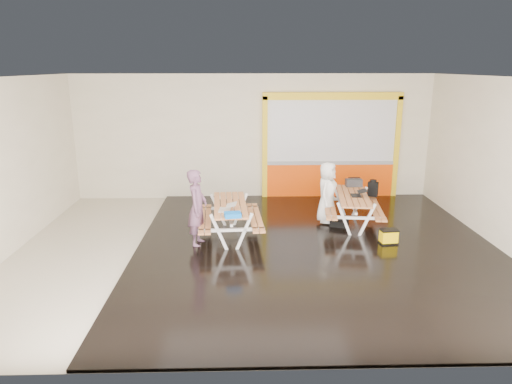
{
  "coord_description": "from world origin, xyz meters",
  "views": [
    {
      "loc": [
        -0.27,
        -9.06,
        3.71
      ],
      "look_at": [
        0.0,
        0.9,
        1.0
      ],
      "focal_mm": 32.68,
      "sensor_mm": 36.0,
      "label": 1
    }
  ],
  "objects_px": {
    "backpack": "(373,188)",
    "dark_case": "(339,223)",
    "picnic_table_left": "(230,212)",
    "fluke_bag": "(389,237)",
    "picnic_table_right": "(353,202)",
    "laptop_right": "(358,194)",
    "toolbox": "(354,183)",
    "person_right": "(327,192)",
    "person_left": "(197,208)",
    "laptop_left": "(227,208)",
    "blue_pouch": "(233,215)"
  },
  "relations": [
    {
      "from": "picnic_table_left",
      "to": "blue_pouch",
      "type": "xyz_separation_m",
      "value": [
        0.08,
        -0.92,
        0.23
      ]
    },
    {
      "from": "picnic_table_right",
      "to": "toolbox",
      "type": "xyz_separation_m",
      "value": [
        0.2,
        0.82,
        0.27
      ]
    },
    {
      "from": "person_left",
      "to": "dark_case",
      "type": "height_order",
      "value": "person_left"
    },
    {
      "from": "picnic_table_left",
      "to": "toolbox",
      "type": "relative_size",
      "value": 5.03
    },
    {
      "from": "picnic_table_left",
      "to": "backpack",
      "type": "height_order",
      "value": "backpack"
    },
    {
      "from": "laptop_right",
      "to": "fluke_bag",
      "type": "relative_size",
      "value": 0.97
    },
    {
      "from": "picnic_table_right",
      "to": "backpack",
      "type": "relative_size",
      "value": 4.94
    },
    {
      "from": "backpack",
      "to": "person_right",
      "type": "bearing_deg",
      "value": -151.06
    },
    {
      "from": "picnic_table_right",
      "to": "person_left",
      "type": "relative_size",
      "value": 1.27
    },
    {
      "from": "backpack",
      "to": "fluke_bag",
      "type": "relative_size",
      "value": 1.08
    },
    {
      "from": "person_right",
      "to": "backpack",
      "type": "distance_m",
      "value": 1.48
    },
    {
      "from": "laptop_right",
      "to": "toolbox",
      "type": "bearing_deg",
      "value": 83.73
    },
    {
      "from": "backpack",
      "to": "dark_case",
      "type": "distance_m",
      "value": 1.53
    },
    {
      "from": "person_right",
      "to": "laptop_left",
      "type": "distance_m",
      "value": 2.68
    },
    {
      "from": "laptop_left",
      "to": "fluke_bag",
      "type": "bearing_deg",
      "value": -0.99
    },
    {
      "from": "person_right",
      "to": "blue_pouch",
      "type": "relative_size",
      "value": 4.49
    },
    {
      "from": "picnic_table_left",
      "to": "person_left",
      "type": "height_order",
      "value": "person_left"
    },
    {
      "from": "blue_pouch",
      "to": "toolbox",
      "type": "relative_size",
      "value": 0.78
    },
    {
      "from": "laptop_left",
      "to": "dark_case",
      "type": "bearing_deg",
      "value": 22.64
    },
    {
      "from": "picnic_table_left",
      "to": "person_right",
      "type": "relative_size",
      "value": 1.43
    },
    {
      "from": "person_right",
      "to": "blue_pouch",
      "type": "bearing_deg",
      "value": 153.91
    },
    {
      "from": "fluke_bag",
      "to": "picnic_table_right",
      "type": "bearing_deg",
      "value": 111.82
    },
    {
      "from": "picnic_table_left",
      "to": "backpack",
      "type": "bearing_deg",
      "value": 23.85
    },
    {
      "from": "picnic_table_left",
      "to": "dark_case",
      "type": "distance_m",
      "value": 2.66
    },
    {
      "from": "laptop_left",
      "to": "backpack",
      "type": "xyz_separation_m",
      "value": [
        3.62,
        2.05,
        -0.14
      ]
    },
    {
      "from": "backpack",
      "to": "person_left",
      "type": "bearing_deg",
      "value": -154.85
    },
    {
      "from": "picnic_table_left",
      "to": "backpack",
      "type": "xyz_separation_m",
      "value": [
        3.57,
        1.58,
        0.1
      ]
    },
    {
      "from": "picnic_table_left",
      "to": "dark_case",
      "type": "bearing_deg",
      "value": 13.5
    },
    {
      "from": "person_right",
      "to": "person_left",
      "type": "bearing_deg",
      "value": 138.31
    },
    {
      "from": "laptop_left",
      "to": "picnic_table_right",
      "type": "bearing_deg",
      "value": 22.24
    },
    {
      "from": "person_left",
      "to": "laptop_left",
      "type": "relative_size",
      "value": 4.19
    },
    {
      "from": "laptop_left",
      "to": "blue_pouch",
      "type": "relative_size",
      "value": 1.22
    },
    {
      "from": "picnic_table_left",
      "to": "laptop_left",
      "type": "bearing_deg",
      "value": -96.14
    },
    {
      "from": "laptop_right",
      "to": "person_right",
      "type": "bearing_deg",
      "value": 162.9
    },
    {
      "from": "toolbox",
      "to": "backpack",
      "type": "distance_m",
      "value": 0.53
    },
    {
      "from": "picnic_table_right",
      "to": "laptop_right",
      "type": "bearing_deg",
      "value": -35.91
    },
    {
      "from": "picnic_table_left",
      "to": "person_left",
      "type": "distance_m",
      "value": 0.82
    },
    {
      "from": "person_left",
      "to": "picnic_table_left",
      "type": "bearing_deg",
      "value": -49.31
    },
    {
      "from": "laptop_left",
      "to": "person_right",
      "type": "bearing_deg",
      "value": 29.83
    },
    {
      "from": "laptop_right",
      "to": "blue_pouch",
      "type": "relative_size",
      "value": 1.17
    },
    {
      "from": "picnic_table_right",
      "to": "fluke_bag",
      "type": "distance_m",
      "value": 1.41
    },
    {
      "from": "picnic_table_left",
      "to": "person_right",
      "type": "height_order",
      "value": "person_right"
    },
    {
      "from": "picnic_table_right",
      "to": "backpack",
      "type": "height_order",
      "value": "backpack"
    },
    {
      "from": "picnic_table_right",
      "to": "fluke_bag",
      "type": "height_order",
      "value": "picnic_table_right"
    },
    {
      "from": "picnic_table_left",
      "to": "blue_pouch",
      "type": "distance_m",
      "value": 0.95
    },
    {
      "from": "laptop_left",
      "to": "toolbox",
      "type": "xyz_separation_m",
      "value": [
        3.12,
        2.02,
        0.02
      ]
    },
    {
      "from": "laptop_left",
      "to": "blue_pouch",
      "type": "height_order",
      "value": "laptop_left"
    },
    {
      "from": "person_right",
      "to": "laptop_right",
      "type": "xyz_separation_m",
      "value": [
        0.69,
        -0.21,
        0.01
      ]
    },
    {
      "from": "blue_pouch",
      "to": "dark_case",
      "type": "relative_size",
      "value": 0.81
    },
    {
      "from": "picnic_table_right",
      "to": "toolbox",
      "type": "bearing_deg",
      "value": 76.4
    }
  ]
}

